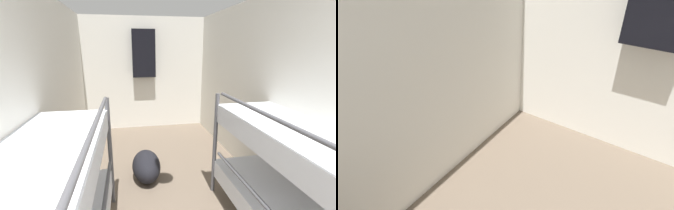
% 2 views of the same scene
% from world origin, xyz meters
% --- Properties ---
extents(wall_back, '(2.51, 0.06, 2.22)m').
position_xyz_m(wall_back, '(0.00, 4.75, 1.11)').
color(wall_back, silver).
rests_on(wall_back, ground_plane).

